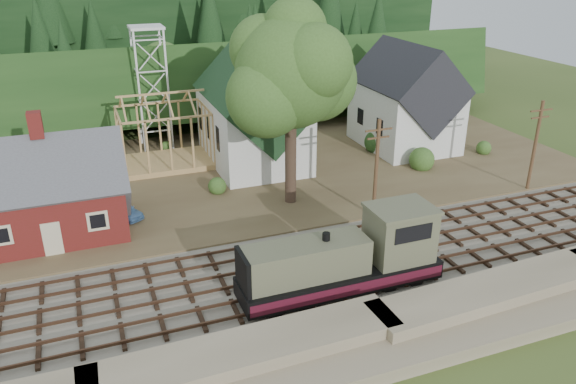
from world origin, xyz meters
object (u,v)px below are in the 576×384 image
object	(u,v)px
car_blue	(123,210)
patio_set	(67,216)
locomotive	(348,260)
car_red	(412,141)

from	to	relation	value
car_blue	patio_set	size ratio (longest dim) A/B	1.51
locomotive	patio_set	size ratio (longest dim) A/B	5.24
car_blue	car_red	distance (m)	30.51
car_blue	patio_set	world-z (taller)	patio_set
car_blue	car_red	size ratio (longest dim) A/B	0.79
locomotive	car_blue	distance (m)	18.87
car_blue	patio_set	distance (m)	4.94
car_red	car_blue	bearing A→B (deg)	108.66
locomotive	patio_set	world-z (taller)	locomotive
locomotive	patio_set	bearing A→B (deg)	142.43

